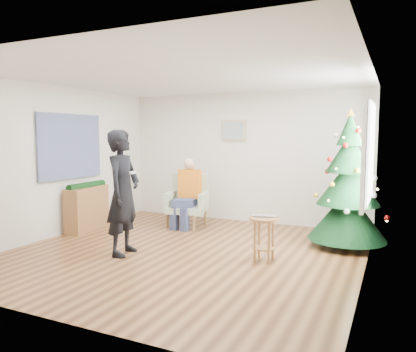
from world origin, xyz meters
The scene contains 19 objects.
floor centered at (0.00, 0.00, 0.00)m, with size 5.00×5.00×0.00m, color brown.
ceiling centered at (0.00, 0.00, 2.60)m, with size 5.00×5.00×0.00m, color white.
wall_back centered at (0.00, 2.50, 1.30)m, with size 5.00×5.00×0.00m, color silver.
wall_front centered at (0.00, -2.50, 1.30)m, with size 5.00×5.00×0.00m, color silver.
wall_left centered at (-2.50, 0.00, 1.30)m, with size 5.00×5.00×0.00m, color silver.
wall_right centered at (2.50, 0.00, 1.30)m, with size 5.00×5.00×0.00m, color silver.
window_panel centered at (2.47, 1.00, 1.50)m, with size 0.04×1.30×1.40m, color white.
curtains centered at (2.44, 1.00, 1.50)m, with size 0.05×1.75×1.50m.
christmas_tree centered at (2.15, 1.37, 0.98)m, with size 1.20×1.20×2.17m.
stool centered at (1.19, 0.10, 0.31)m, with size 0.41×0.41×0.61m.
laptop centered at (1.19, 0.10, 0.63)m, with size 0.34×0.22×0.03m, color silver.
armchair centered at (-0.77, 1.55, 0.37)m, with size 0.86×0.83×1.00m.
seated_person centered at (-0.76, 1.50, 0.67)m, with size 0.49×0.65×1.31m.
standing_man centered at (-0.77, -0.45, 0.91)m, with size 0.67×0.44×1.83m, color black.
game_controller centered at (-0.58, -0.48, 1.22)m, with size 0.04×0.13×0.04m, color white.
console centered at (-2.33, 0.53, 0.40)m, with size 0.30×1.00×0.80m, color brown.
garland centered at (-2.33, 0.53, 0.82)m, with size 0.14×0.14×0.90m, color black.
tapestry centered at (-2.46, 0.30, 1.55)m, with size 0.03×1.50×1.15m, color black.
framed_picture centered at (-0.20, 2.46, 1.85)m, with size 0.52×0.05×0.42m.
Camera 1 is at (2.81, -5.22, 1.75)m, focal length 35.00 mm.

